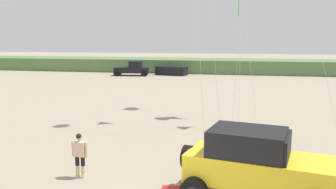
{
  "coord_description": "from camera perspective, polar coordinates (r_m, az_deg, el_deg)",
  "views": [
    {
      "loc": [
        2.09,
        -8.71,
        5.07
      ],
      "look_at": [
        -0.41,
        3.56,
        3.08
      ],
      "focal_mm": 38.12,
      "sensor_mm": 36.0,
      "label": 1
    }
  ],
  "objects": [
    {
      "name": "jeep",
      "position": [
        11.67,
        13.87,
        -10.6
      ],
      "size": [
        5.01,
        3.18,
        2.26
      ],
      "color": "yellow",
      "rests_on": "ground_plane"
    },
    {
      "name": "distant_pickup",
      "position": [
        48.91,
        -5.71,
        4.13
      ],
      "size": [
        4.81,
        2.92,
        1.98
      ],
      "color": "black",
      "rests_on": "ground_plane"
    },
    {
      "name": "person_watching",
      "position": [
        13.51,
        -13.94,
        -9.06
      ],
      "size": [
        0.62,
        0.3,
        1.67
      ],
      "color": "#DBB28E",
      "rests_on": "ground_plane"
    },
    {
      "name": "dune_ridge",
      "position": [
        54.64,
        3.81,
        4.69
      ],
      "size": [
        90.0,
        7.75,
        1.92
      ],
      "primitive_type": "cube",
      "color": "#567A47",
      "rests_on": "ground_plane"
    },
    {
      "name": "distant_sedan",
      "position": [
        49.27,
        0.57,
        3.82
      ],
      "size": [
        4.46,
        2.52,
        1.2
      ],
      "primitive_type": "cube",
      "rotation": [
        0.0,
        0.0,
        -0.21
      ],
      "color": "black",
      "rests_on": "ground_plane"
    }
  ]
}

